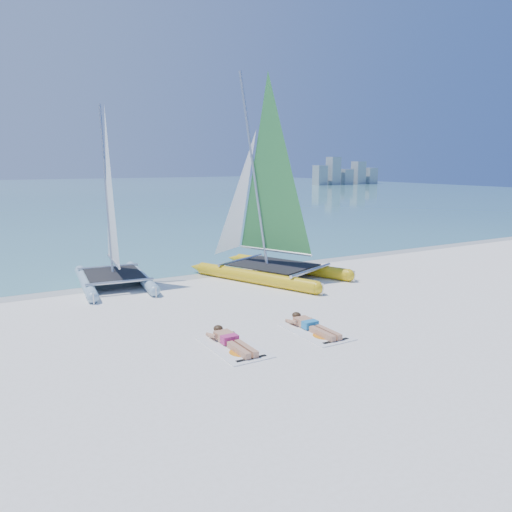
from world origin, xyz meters
The scene contains 10 objects.
ground centered at (0.00, 0.00, 0.00)m, with size 140.00×140.00×0.00m, color white.
sea centered at (0.00, 63.00, 0.01)m, with size 140.00×115.00×0.01m, color #6CB4B1.
wet_sand_strip centered at (0.00, 5.50, 0.00)m, with size 140.00×1.40×0.01m, color beige.
distant_skyline centered at (53.71, 62.00, 1.94)m, with size 14.00×2.00×5.00m.
catamaran_blue centered at (-3.35, 5.46, 1.82)m, with size 2.57×4.66×6.09m.
catamaran_yellow centered at (1.55, 4.16, 2.31)m, with size 4.46×5.94×7.33m.
towel_a centered at (-2.55, -1.67, 0.01)m, with size 1.00×1.85×0.02m, color white.
sunbather_a centered at (-2.55, -1.47, 0.12)m, with size 0.37×1.73×0.26m.
towel_b centered at (-0.40, -1.72, 0.01)m, with size 1.00×1.85×0.02m, color white.
sunbather_b centered at (-0.40, -1.53, 0.12)m, with size 0.37×1.73×0.26m.
Camera 1 is at (-7.29, -10.83, 3.97)m, focal length 35.00 mm.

